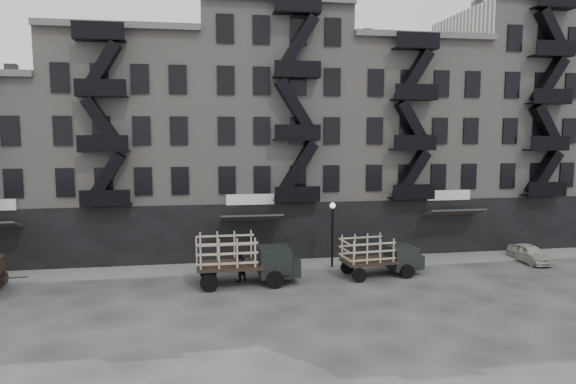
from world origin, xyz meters
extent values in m
plane|color=#38383A|center=(0.00, 0.00, 0.00)|extent=(140.00, 140.00, 0.00)
cube|color=slate|center=(0.00, 3.75, 0.07)|extent=(55.00, 2.50, 0.15)
cube|color=#4C4744|center=(-17.50, 10.00, 12.60)|extent=(0.70, 0.70, 1.20)
cube|color=gray|center=(-10.00, 10.00, 7.50)|extent=(10.00, 10.00, 15.00)
cube|color=black|center=(-10.00, 5.05, 2.00)|extent=(10.00, 0.35, 4.00)
cube|color=#595651|center=(-10.00, 4.85, 15.20)|extent=(10.00, 0.50, 0.40)
cube|color=#4C4744|center=(-13.00, 10.00, 15.60)|extent=(0.70, 0.70, 1.20)
cube|color=#4C4744|center=(-7.50, 10.00, 15.60)|extent=(0.70, 0.70, 1.20)
cube|color=gray|center=(0.00, 10.00, 8.50)|extent=(10.00, 10.00, 17.00)
cube|color=black|center=(0.00, 5.05, 2.00)|extent=(10.00, 0.35, 4.00)
cube|color=#4C4744|center=(-3.00, 10.00, 17.60)|extent=(0.70, 0.70, 1.20)
cube|color=#4C4744|center=(2.50, 10.00, 17.60)|extent=(0.70, 0.70, 1.20)
cube|color=gray|center=(10.00, 10.00, 7.50)|extent=(10.00, 10.00, 15.00)
cube|color=black|center=(10.00, 5.05, 2.00)|extent=(10.00, 0.35, 4.00)
cube|color=#595651|center=(10.00, 4.85, 15.20)|extent=(10.00, 0.50, 0.40)
cube|color=#4C4744|center=(7.00, 10.00, 15.60)|extent=(0.70, 0.70, 1.20)
cube|color=#4C4744|center=(12.50, 10.00, 15.60)|extent=(0.70, 0.70, 1.20)
cube|color=gray|center=(20.00, 10.00, 9.00)|extent=(10.00, 10.00, 18.00)
cube|color=black|center=(20.00, 5.05, 2.00)|extent=(10.00, 0.35, 4.00)
cube|color=#4C4744|center=(17.00, 10.00, 18.60)|extent=(0.70, 0.70, 1.20)
cube|color=#4C4744|center=(22.50, 10.00, 18.60)|extent=(0.70, 0.70, 1.20)
cylinder|color=black|center=(3.00, 2.60, 2.00)|extent=(0.14, 0.14, 4.00)
sphere|color=silver|center=(3.00, 2.60, 4.10)|extent=(0.36, 0.36, 0.36)
cube|color=black|center=(-3.62, 0.18, 1.16)|extent=(3.77, 2.24, 0.20)
cube|color=black|center=(-1.08, 0.20, 1.27)|extent=(1.78, 2.00, 1.66)
cube|color=black|center=(-0.08, 0.21, 0.94)|extent=(0.90, 1.66, 0.99)
cylinder|color=black|center=(-1.18, -0.91, 0.50)|extent=(1.00, 0.25, 0.99)
cylinder|color=black|center=(-1.20, 1.30, 0.50)|extent=(1.00, 0.25, 0.99)
cylinder|color=black|center=(-4.83, -0.94, 0.50)|extent=(1.00, 0.25, 0.99)
cylinder|color=black|center=(-4.84, 1.27, 0.50)|extent=(1.00, 0.25, 0.99)
cube|color=black|center=(4.76, 0.46, 0.98)|extent=(3.35, 2.18, 0.17)
cube|color=black|center=(6.89, 0.68, 1.07)|extent=(1.66, 1.82, 1.40)
cube|color=black|center=(7.73, 0.77, 0.79)|extent=(0.89, 1.47, 0.84)
cylinder|color=black|center=(6.89, -0.26, 0.42)|extent=(0.86, 0.29, 0.84)
cylinder|color=black|center=(6.70, 1.60, 0.42)|extent=(0.86, 0.29, 0.84)
cylinder|color=black|center=(3.83, -0.57, 0.42)|extent=(0.86, 0.29, 0.84)
cylinder|color=black|center=(3.64, 1.29, 0.42)|extent=(0.86, 0.29, 0.84)
imported|color=#B5B2A2|center=(16.52, 2.03, 0.61)|extent=(1.47, 3.59, 1.22)
imported|color=black|center=(-3.06, 0.76, 0.95)|extent=(1.17, 1.13, 1.89)
camera|label=1|loc=(-5.06, -28.56, 8.74)|focal=32.00mm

